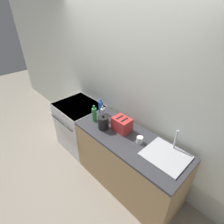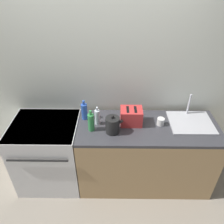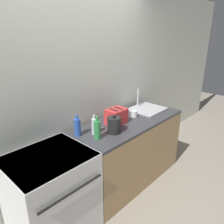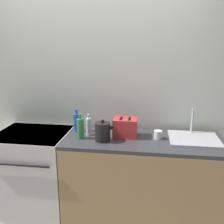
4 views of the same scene
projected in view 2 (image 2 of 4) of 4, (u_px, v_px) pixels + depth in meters
ground_plane at (99, 199)px, 2.76m from camera, size 12.00×12.00×0.00m
wall_back at (99, 80)px, 2.61m from camera, size 8.00×0.05×2.60m
stove at (49, 152)px, 2.77m from camera, size 0.78×0.71×0.91m
counter_block at (145, 155)px, 2.76m from camera, size 1.63×0.65×0.91m
kettle at (113, 125)px, 2.36m from camera, size 0.19×0.15×0.22m
toaster at (131, 116)px, 2.49m from camera, size 0.25×0.19×0.19m
sink_tray at (191, 122)px, 2.55m from camera, size 0.49×0.44×0.28m
bottle_green at (91, 122)px, 2.38m from camera, size 0.07×0.07×0.26m
bottle_clear at (97, 117)px, 2.48m from camera, size 0.06×0.06×0.23m
bottle_blue at (84, 111)px, 2.56m from camera, size 0.07×0.07×0.25m
cup_white at (161, 122)px, 2.50m from camera, size 0.08×0.08×0.09m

